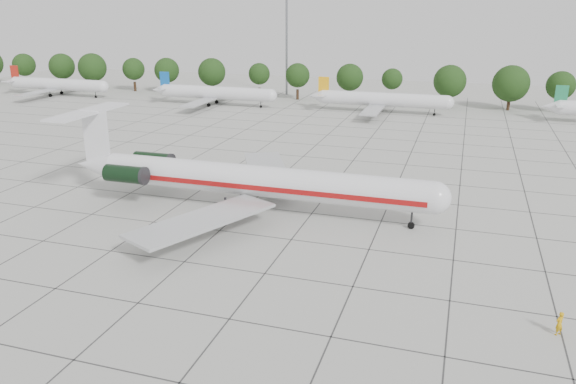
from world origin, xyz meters
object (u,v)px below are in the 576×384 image
bg_airliner_b (215,93)px  floodlight_mast (287,39)px  bg_airliner_c (382,100)px  ground_crew (559,323)px  main_airliner (240,179)px  bg_airliner_a (57,85)px

bg_airliner_b → floodlight_mast: size_ratio=1.11×
bg_airliner_c → floodlight_mast: 35.71m
bg_airliner_b → floodlight_mast: (10.88, 21.18, 11.37)m
ground_crew → main_airliner: bearing=-69.8°
main_airliner → bg_airliner_b: 71.97m
main_airliner → floodlight_mast: bearing=104.1°
ground_crew → bg_airliner_a: (-109.97, 82.37, 1.98)m
bg_airliner_c → bg_airliner_a: bearing=-179.1°
bg_airliner_a → main_airliner: bearing=-39.8°
main_airliner → bg_airliner_b: bearing=116.7°
ground_crew → bg_airliner_b: size_ratio=0.07×
main_airliner → bg_airliner_a: 101.53m
bg_airliner_a → bg_airliner_b: (45.39, -0.87, 0.00)m
ground_crew → bg_airliner_c: size_ratio=0.07×
ground_crew → floodlight_mast: size_ratio=0.07×
ground_crew → bg_airliner_b: bg_airliner_b is taller
ground_crew → bg_airliner_a: bearing=-78.2°
main_airliner → floodlight_mast: floodlight_mast is taller
main_airliner → bg_airliner_b: (-32.56, 64.17, -0.87)m
main_airliner → bg_airliner_c: 66.73m
bg_airliner_a → floodlight_mast: (56.27, 20.31, 11.37)m
main_airliner → bg_airliner_a: (-77.96, 65.05, -0.87)m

